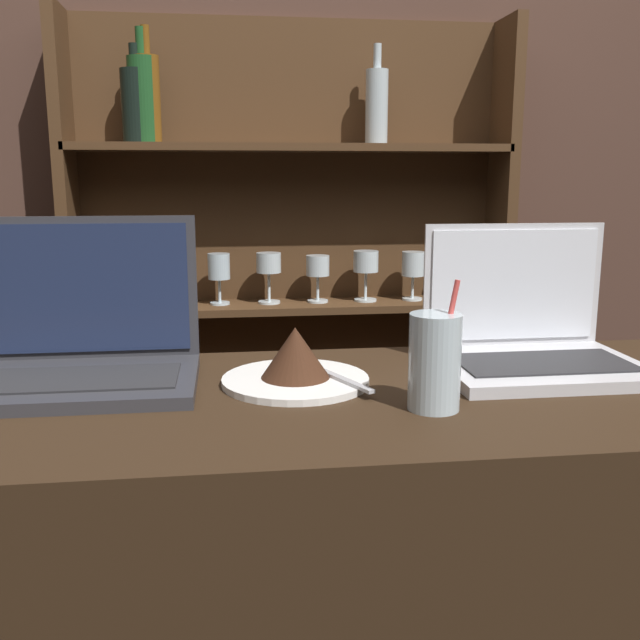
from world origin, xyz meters
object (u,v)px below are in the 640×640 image
at_px(cake_plate, 296,363).
at_px(water_glass, 435,362).
at_px(laptop_near, 78,347).
at_px(laptop_far, 530,338).

distance_m(cake_plate, water_glass, 0.22).
bearing_deg(laptop_near, water_glass, -21.32).
height_order(laptop_far, water_glass, laptop_far).
relative_size(laptop_far, water_glass, 1.80).
bearing_deg(cake_plate, laptop_near, 170.58).
bearing_deg(laptop_near, laptop_far, -0.24).
height_order(laptop_near, cake_plate, laptop_near).
bearing_deg(water_glass, laptop_near, 158.68).
bearing_deg(water_glass, laptop_far, 41.21).
xyz_separation_m(laptop_far, cake_plate, (-0.38, -0.05, -0.02)).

